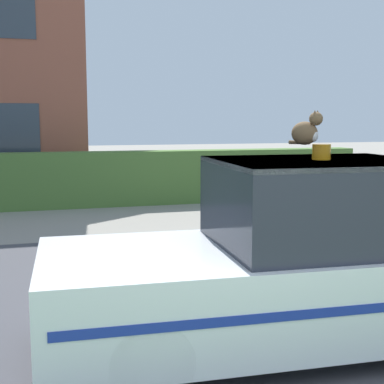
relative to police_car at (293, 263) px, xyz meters
The scene contains 4 objects.
road_strip 1.76m from the police_car, 112.55° to the left, with size 28.00×6.20×0.01m, color #424247.
garden_hedge 8.09m from the police_car, 90.63° to the left, with size 11.22×0.61×1.23m, color #4C7233.
police_car is the anchor object (origin of this frame).
cat 1.13m from the police_car, 68.67° to the right, with size 0.26×0.32×0.28m.
Camera 1 is at (-1.43, -1.46, 1.94)m, focal length 50.00 mm.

